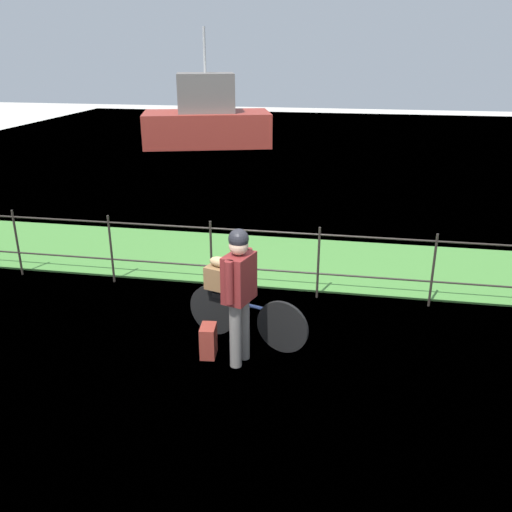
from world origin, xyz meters
The scene contains 10 objects.
ground_plane centered at (0.00, 0.00, 0.00)m, with size 60.00×60.00×0.00m, color beige.
grass_strip centered at (0.00, 3.46, 0.01)m, with size 27.00×2.40×0.03m, color #478438.
harbor_water centered at (0.00, 12.44, 0.00)m, with size 30.00×30.00×0.00m, color #60849E.
iron_fence centered at (0.00, 2.08, 0.65)m, with size 18.04×0.04×1.12m.
bicycle_main centered at (0.02, 0.59, 0.36)m, with size 1.62×0.53×0.68m.
wooden_crate centered at (-0.33, 0.70, 0.83)m, with size 0.34×0.26×0.29m, color brown.
terrier_dog centered at (-0.31, 0.69, 1.05)m, with size 0.32×0.22×0.18m.
cyclist_person centered at (0.04, 0.11, 1.00)m, with size 0.37×0.52×1.68m.
backpack_on_paving centered at (-0.36, 0.18, 0.20)m, with size 0.28×0.18×0.40m, color maroon.
moored_boat_near centered at (-4.45, 15.15, 0.98)m, with size 5.28×3.66×4.28m.
Camera 1 is at (1.24, -5.36, 3.53)m, focal length 37.78 mm.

